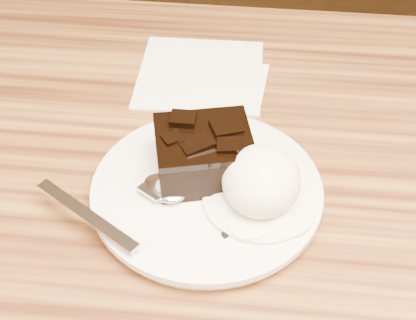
# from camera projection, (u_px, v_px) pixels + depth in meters

# --- Properties ---
(plate) EXTENTS (0.21, 0.21, 0.02)m
(plate) POSITION_uv_depth(u_px,v_px,m) (207.00, 193.00, 0.53)
(plate) COLOR silver
(plate) RESTS_ON dining_table
(brownie) EXTENTS (0.10, 0.09, 0.04)m
(brownie) POSITION_uv_depth(u_px,v_px,m) (204.00, 156.00, 0.52)
(brownie) COLOR black
(brownie) RESTS_ON plate
(ice_cream_scoop) EXTENTS (0.07, 0.07, 0.06)m
(ice_cream_scoop) POSITION_uv_depth(u_px,v_px,m) (261.00, 181.00, 0.49)
(ice_cream_scoop) COLOR white
(ice_cream_scoop) RESTS_ON plate
(melt_puddle) EXTENTS (0.10, 0.10, 0.00)m
(melt_puddle) POSITION_uv_depth(u_px,v_px,m) (260.00, 199.00, 0.51)
(melt_puddle) COLOR white
(melt_puddle) RESTS_ON plate
(spoon) EXTENTS (0.16, 0.12, 0.01)m
(spoon) POSITION_uv_depth(u_px,v_px,m) (165.00, 189.00, 0.51)
(spoon) COLOR silver
(spoon) RESTS_ON plate
(napkin) EXTENTS (0.14, 0.14, 0.01)m
(napkin) POSITION_uv_depth(u_px,v_px,m) (200.00, 73.00, 0.67)
(napkin) COLOR white
(napkin) RESTS_ON dining_table
(crumb_a) EXTENTS (0.01, 0.01, 0.00)m
(crumb_a) POSITION_uv_depth(u_px,v_px,m) (226.00, 234.00, 0.48)
(crumb_a) COLOR black
(crumb_a) RESTS_ON plate
(crumb_b) EXTENTS (0.01, 0.01, 0.00)m
(crumb_b) POSITION_uv_depth(u_px,v_px,m) (165.00, 171.00, 0.54)
(crumb_b) COLOR black
(crumb_b) RESTS_ON plate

